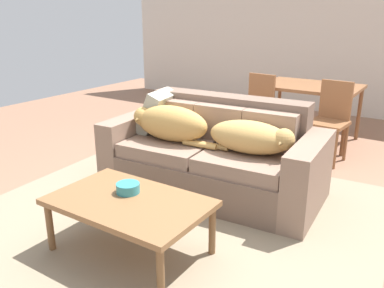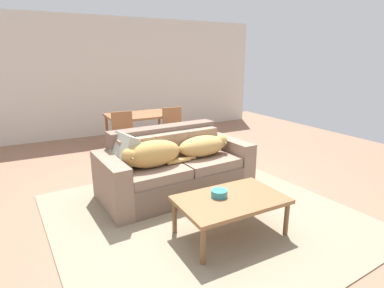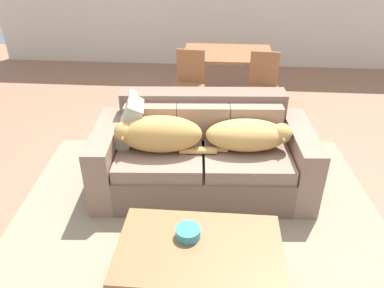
{
  "view_description": "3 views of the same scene",
  "coord_description": "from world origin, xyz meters",
  "px_view_note": "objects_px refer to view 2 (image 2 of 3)",
  "views": [
    {
      "loc": [
        1.79,
        -2.94,
        1.67
      ],
      "look_at": [
        -0.07,
        -0.11,
        0.54
      ],
      "focal_mm": 37.86,
      "sensor_mm": 36.0,
      "label": 1
    },
    {
      "loc": [
        -1.67,
        -3.42,
        1.8
      ],
      "look_at": [
        0.2,
        0.07,
        0.69
      ],
      "focal_mm": 28.85,
      "sensor_mm": 36.0,
      "label": 2
    },
    {
      "loc": [
        0.13,
        -2.83,
        2.23
      ],
      "look_at": [
        -0.09,
        -0.1,
        0.63
      ],
      "focal_mm": 34.67,
      "sensor_mm": 36.0,
      "label": 3
    }
  ],
  "objects_px": {
    "coffee_table": "(231,202)",
    "dining_chair_near_right": "(174,130)",
    "dog_on_left_cushion": "(151,154)",
    "dining_chair_near_left": "(124,135)",
    "couch": "(175,168)",
    "bowl_on_coffee_table": "(219,193)",
    "dog_on_right_cushion": "(204,146)",
    "throw_pillow_by_left_arm": "(122,151)",
    "dining_table": "(140,118)"
  },
  "relations": [
    {
      "from": "coffee_table",
      "to": "dining_chair_near_right",
      "type": "xyz_separation_m",
      "value": [
        0.63,
        2.7,
        0.13
      ]
    },
    {
      "from": "dog_on_left_cushion",
      "to": "dining_chair_near_left",
      "type": "bearing_deg",
      "value": 81.62
    },
    {
      "from": "couch",
      "to": "dog_on_left_cushion",
      "type": "bearing_deg",
      "value": -159.43
    },
    {
      "from": "coffee_table",
      "to": "bowl_on_coffee_table",
      "type": "relative_size",
      "value": 6.46
    },
    {
      "from": "dog_on_right_cushion",
      "to": "throw_pillow_by_left_arm",
      "type": "bearing_deg",
      "value": 170.91
    },
    {
      "from": "bowl_on_coffee_table",
      "to": "dining_table",
      "type": "height_order",
      "value": "dining_table"
    },
    {
      "from": "coffee_table",
      "to": "bowl_on_coffee_table",
      "type": "bearing_deg",
      "value": 133.82
    },
    {
      "from": "dining_table",
      "to": "dog_on_left_cushion",
      "type": "bearing_deg",
      "value": -105.43
    },
    {
      "from": "dog_on_right_cushion",
      "to": "coffee_table",
      "type": "relative_size",
      "value": 0.81
    },
    {
      "from": "bowl_on_coffee_table",
      "to": "dining_chair_near_right",
      "type": "xyz_separation_m",
      "value": [
        0.71,
        2.62,
        0.06
      ]
    },
    {
      "from": "coffee_table",
      "to": "dining_chair_near_right",
      "type": "height_order",
      "value": "dining_chair_near_right"
    },
    {
      "from": "dog_on_right_cushion",
      "to": "bowl_on_coffee_table",
      "type": "xyz_separation_m",
      "value": [
        -0.45,
        -1.08,
        -0.17
      ]
    },
    {
      "from": "coffee_table",
      "to": "dining_chair_near_right",
      "type": "bearing_deg",
      "value": 76.93
    },
    {
      "from": "bowl_on_coffee_table",
      "to": "coffee_table",
      "type": "bearing_deg",
      "value": -46.18
    },
    {
      "from": "dining_table",
      "to": "dining_chair_near_left",
      "type": "height_order",
      "value": "dining_chair_near_left"
    },
    {
      "from": "dog_on_left_cushion",
      "to": "dining_chair_near_left",
      "type": "height_order",
      "value": "dining_chair_near_left"
    },
    {
      "from": "dog_on_left_cushion",
      "to": "throw_pillow_by_left_arm",
      "type": "bearing_deg",
      "value": 143.64
    },
    {
      "from": "dining_table",
      "to": "dog_on_right_cushion",
      "type": "bearing_deg",
      "value": -85.12
    },
    {
      "from": "dog_on_left_cushion",
      "to": "dining_chair_near_right",
      "type": "distance_m",
      "value": 1.95
    },
    {
      "from": "dog_on_right_cushion",
      "to": "dining_chair_near_right",
      "type": "height_order",
      "value": "dining_chair_near_right"
    },
    {
      "from": "couch",
      "to": "coffee_table",
      "type": "distance_m",
      "value": 1.26
    },
    {
      "from": "throw_pillow_by_left_arm",
      "to": "dining_table",
      "type": "bearing_deg",
      "value": 65.7
    },
    {
      "from": "throw_pillow_by_left_arm",
      "to": "bowl_on_coffee_table",
      "type": "distance_m",
      "value": 1.37
    },
    {
      "from": "dining_table",
      "to": "couch",
      "type": "bearing_deg",
      "value": -96.29
    },
    {
      "from": "couch",
      "to": "dining_table",
      "type": "height_order",
      "value": "couch"
    },
    {
      "from": "dog_on_right_cushion",
      "to": "dining_chair_near_right",
      "type": "relative_size",
      "value": 0.97
    },
    {
      "from": "dog_on_right_cushion",
      "to": "dining_table",
      "type": "bearing_deg",
      "value": 90.99
    },
    {
      "from": "bowl_on_coffee_table",
      "to": "dining_table",
      "type": "relative_size",
      "value": 0.14
    },
    {
      "from": "dog_on_right_cushion",
      "to": "dining_chair_near_left",
      "type": "xyz_separation_m",
      "value": [
        -0.67,
        1.57,
        -0.12
      ]
    },
    {
      "from": "couch",
      "to": "dining_chair_near_left",
      "type": "xyz_separation_m",
      "value": [
        -0.26,
        1.49,
        0.17
      ]
    },
    {
      "from": "throw_pillow_by_left_arm",
      "to": "dining_table",
      "type": "xyz_separation_m",
      "value": [
        0.92,
        2.05,
        -0.01
      ]
    },
    {
      "from": "dog_on_right_cushion",
      "to": "dining_chair_near_right",
      "type": "xyz_separation_m",
      "value": [
        0.26,
        1.53,
        -0.12
      ]
    },
    {
      "from": "dog_on_left_cushion",
      "to": "dog_on_right_cushion",
      "type": "distance_m",
      "value": 0.81
    },
    {
      "from": "throw_pillow_by_left_arm",
      "to": "dining_chair_near_left",
      "type": "xyz_separation_m",
      "value": [
        0.44,
        1.47,
        -0.17
      ]
    },
    {
      "from": "coffee_table",
      "to": "dining_table",
      "type": "distance_m",
      "value": 3.34
    },
    {
      "from": "dog_on_right_cushion",
      "to": "bowl_on_coffee_table",
      "type": "relative_size",
      "value": 5.23
    },
    {
      "from": "dining_table",
      "to": "dining_chair_near_right",
      "type": "bearing_deg",
      "value": -54.02
    },
    {
      "from": "dog_on_right_cushion",
      "to": "coffee_table",
      "type": "bearing_deg",
      "value": -111.17
    },
    {
      "from": "couch",
      "to": "dining_chair_near_left",
      "type": "bearing_deg",
      "value": 96.03
    },
    {
      "from": "dining_chair_near_left",
      "to": "dining_chair_near_right",
      "type": "height_order",
      "value": "dining_chair_near_right"
    },
    {
      "from": "bowl_on_coffee_table",
      "to": "dining_chair_near_left",
      "type": "distance_m",
      "value": 2.67
    },
    {
      "from": "throw_pillow_by_left_arm",
      "to": "coffee_table",
      "type": "relative_size",
      "value": 0.39
    },
    {
      "from": "bowl_on_coffee_table",
      "to": "dining_chair_near_right",
      "type": "bearing_deg",
      "value": 74.77
    },
    {
      "from": "dining_chair_near_right",
      "to": "dining_chair_near_left",
      "type": "bearing_deg",
      "value": -177.59
    },
    {
      "from": "dining_chair_near_right",
      "to": "throw_pillow_by_left_arm",
      "type": "bearing_deg",
      "value": -128.92
    },
    {
      "from": "dining_table",
      "to": "dining_chair_near_left",
      "type": "xyz_separation_m",
      "value": [
        -0.49,
        -0.58,
        -0.16
      ]
    },
    {
      "from": "dog_on_left_cushion",
      "to": "dining_chair_near_right",
      "type": "xyz_separation_m",
      "value": [
        1.07,
        1.63,
        -0.14
      ]
    },
    {
      "from": "couch",
      "to": "bowl_on_coffee_table",
      "type": "height_order",
      "value": "couch"
    },
    {
      "from": "coffee_table",
      "to": "dining_chair_near_left",
      "type": "relative_size",
      "value": 1.21
    },
    {
      "from": "throw_pillow_by_left_arm",
      "to": "dining_chair_near_right",
      "type": "height_order",
      "value": "dining_chair_near_right"
    }
  ]
}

